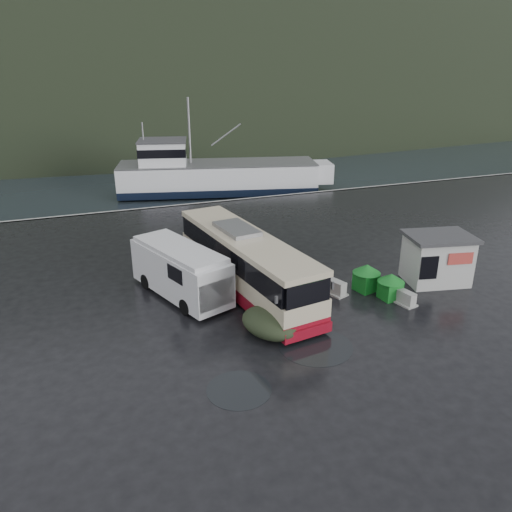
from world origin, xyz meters
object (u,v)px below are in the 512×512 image
object	(u,v)px
waste_bin_left	(389,298)
jersey_barrier_b	(447,282)
waste_bin_right	(365,290)
dome_tent	(270,334)
white_van	(182,295)
jersey_barrier_c	(403,303)
coach_bus	(246,291)
ticket_kiosk	(434,281)
jersey_barrier_a	(333,293)
fishing_trawler	(218,180)

from	to	relation	value
waste_bin_left	jersey_barrier_b	size ratio (longest dim) A/B	0.85
waste_bin_right	dome_tent	bearing A→B (deg)	-158.89
white_van	jersey_barrier_c	size ratio (longest dim) A/B	4.65
coach_bus	white_van	size ratio (longest dim) A/B	1.80
coach_bus	white_van	world-z (taller)	coach_bus
ticket_kiosk	jersey_barrier_c	xyz separation A→B (m)	(-3.36, -1.71, 0.00)
white_van	dome_tent	size ratio (longest dim) A/B	2.23
white_van	waste_bin_left	distance (m)	11.22
dome_tent	jersey_barrier_b	world-z (taller)	dome_tent
waste_bin_left	ticket_kiosk	distance (m)	3.83
waste_bin_right	jersey_barrier_c	distance (m)	2.29
waste_bin_right	jersey_barrier_a	xyz separation A→B (m)	(-1.85, 0.30, 0.00)
dome_tent	jersey_barrier_a	distance (m)	5.71
coach_bus	jersey_barrier_c	bearing A→B (deg)	-39.14
fishing_trawler	waste_bin_left	bearing A→B (deg)	-75.01
waste_bin_left	fishing_trawler	distance (m)	30.46
waste_bin_right	fishing_trawler	world-z (taller)	fishing_trawler
waste_bin_left	fishing_trawler	bearing A→B (deg)	91.40
ticket_kiosk	jersey_barrier_c	size ratio (longest dim) A/B	2.48
coach_bus	dome_tent	size ratio (longest dim) A/B	4.02
waste_bin_right	fishing_trawler	xyz separation A→B (m)	(-0.08, 29.11, 0.00)
coach_bus	dome_tent	bearing A→B (deg)	-104.49
white_van	dome_tent	xyz separation A→B (m)	(2.97, -5.49, 0.00)
waste_bin_left	fishing_trawler	xyz separation A→B (m)	(-0.74, 30.45, 0.00)
waste_bin_right	fishing_trawler	size ratio (longest dim) A/B	0.06
ticket_kiosk	fishing_trawler	bearing A→B (deg)	110.07
white_van	fishing_trawler	size ratio (longest dim) A/B	0.28
waste_bin_right	dome_tent	distance (m)	7.25
dome_tent	jersey_barrier_a	xyz separation A→B (m)	(4.91, 2.91, 0.00)
white_van	waste_bin_right	distance (m)	10.15
ticket_kiosk	waste_bin_right	bearing A→B (deg)	-173.06
coach_bus	waste_bin_right	distance (m)	6.65
waste_bin_right	jersey_barrier_a	size ratio (longest dim) A/B	0.97
coach_bus	waste_bin_right	world-z (taller)	coach_bus
coach_bus	ticket_kiosk	bearing A→B (deg)	-22.29
waste_bin_left	jersey_barrier_c	distance (m)	0.79
waste_bin_right	white_van	bearing A→B (deg)	163.50
coach_bus	jersey_barrier_b	size ratio (longest dim) A/B	7.24
coach_bus	waste_bin_left	bearing A→B (deg)	-35.90
coach_bus	jersey_barrier_c	world-z (taller)	coach_bus
jersey_barrier_b	jersey_barrier_c	bearing A→B (deg)	-161.19
jersey_barrier_c	fishing_trawler	bearing A→B (deg)	92.01
waste_bin_right	jersey_barrier_a	world-z (taller)	waste_bin_right
white_van	ticket_kiosk	distance (m)	14.46
dome_tent	jersey_barrier_c	world-z (taller)	dome_tent
coach_bus	ticket_kiosk	distance (m)	10.94
coach_bus	dome_tent	distance (m)	4.87
jersey_barrier_b	jersey_barrier_c	size ratio (longest dim) A/B	1.16
waste_bin_left	waste_bin_right	size ratio (longest dim) A/B	0.93
dome_tent	jersey_barrier_c	distance (m)	7.79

